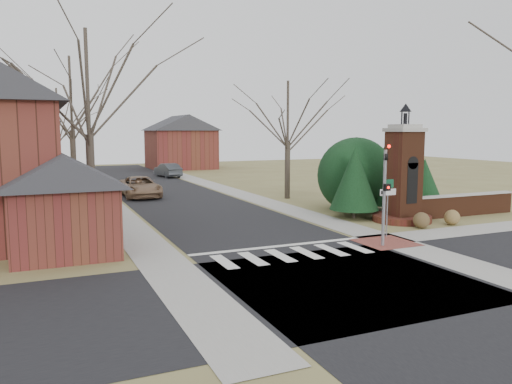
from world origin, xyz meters
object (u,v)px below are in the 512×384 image
sign_post (388,196)px  distant_car (168,170)px  brick_gate_monument (403,183)px  traffic_signal_pole (385,187)px  pickup_truck (140,187)px

sign_post → distant_car: 34.42m
brick_gate_monument → sign_post: bearing=-138.6°
traffic_signal_pole → sign_post: bearing=47.6°
pickup_truck → distant_car: pickup_truck is taller
sign_post → distant_car: size_ratio=0.61×
traffic_signal_pole → sign_post: 2.02m
pickup_truck → distant_car: bearing=68.9°
brick_gate_monument → distant_car: (-5.60, 31.32, -1.42)m
sign_post → pickup_truck: sign_post is taller
sign_post → pickup_truck: 20.80m
brick_gate_monument → distant_car: size_ratio=1.43×
brick_gate_monument → pickup_truck: 19.82m
pickup_truck → distant_car: (5.79, 15.16, -0.03)m
sign_post → brick_gate_monument: size_ratio=0.42×
distant_car → brick_gate_monument: bearing=91.5°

